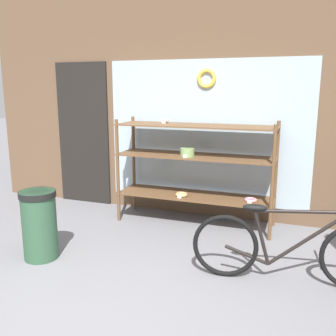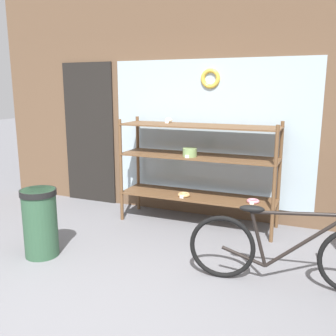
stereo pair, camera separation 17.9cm
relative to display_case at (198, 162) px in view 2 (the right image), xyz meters
name	(u,v)px [view 2 (the right image)]	position (x,y,z in m)	size (l,w,h in m)	color
ground_plane	(93,309)	(-0.16, -2.16, -0.82)	(30.00, 30.00, 0.00)	slate
storefront_facade	(194,94)	(-0.20, 0.41, 0.83)	(6.30, 0.13, 3.39)	brown
display_case	(198,162)	(0.00, 0.00, 0.00)	(1.99, 0.54, 1.35)	brown
bicycle	(285,251)	(1.20, -1.19, -0.49)	(1.72, 0.46, 0.74)	black
trash_bin	(40,220)	(-1.21, -1.52, -0.43)	(0.37, 0.37, 0.72)	#2D5138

